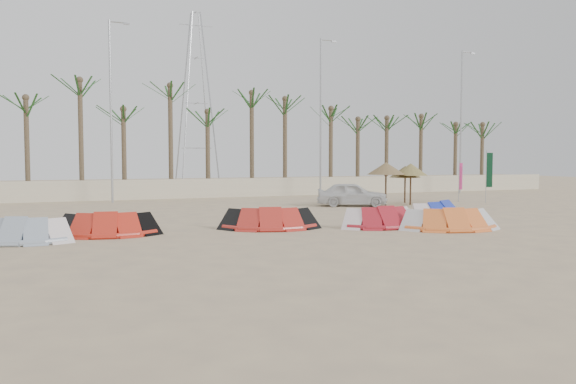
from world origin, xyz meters
name	(u,v)px	position (x,y,z in m)	size (l,w,h in m)	color
ground	(357,243)	(0.00, 0.00, 0.00)	(120.00, 120.00, 0.00)	tan
boundary_wall	(202,188)	(0.00, 22.00, 0.65)	(60.00, 0.30, 1.30)	beige
palm_line	(206,105)	(0.67, 23.50, 6.44)	(52.00, 4.00, 7.70)	brown
lamp_b	(111,108)	(-5.96, 20.00, 5.77)	(1.25, 0.14, 11.00)	#A5A8AD
lamp_c	(321,114)	(8.04, 20.00, 5.77)	(1.25, 0.14, 11.00)	#A5A8AD
lamp_d	(461,119)	(20.04, 20.00, 5.77)	(1.25, 0.14, 11.00)	#A5A8AD
pylon	(197,193)	(1.00, 28.00, 0.00)	(3.00, 3.00, 14.00)	#A5A8AD
kite_grey	(20,229)	(-10.05, 4.30, 0.42)	(3.57, 2.40, 0.90)	#929FAF
kite_red_left	(106,223)	(-7.32, 5.02, 0.42)	(3.70, 2.03, 0.90)	red
kite_red_mid	(267,217)	(-1.39, 4.71, 0.42)	(3.97, 2.36, 0.90)	red
kite_red_right	(379,216)	(2.86, 3.44, 0.42)	(3.35, 1.62, 0.90)	#AE1D28
kite_orange	(445,218)	(4.88, 1.94, 0.42)	(3.93, 2.34, 0.90)	orange
kite_blue	(435,209)	(6.72, 5.07, 0.42)	(3.90, 2.75, 0.90)	#2238BF
parasol_left	(386,168)	(8.40, 11.99, 2.12)	(2.17, 2.17, 2.48)	#4C331E
parasol_mid	(411,169)	(10.02, 11.93, 2.06)	(1.97, 1.97, 2.41)	#4C331E
parasol_right	(405,172)	(10.54, 13.29, 1.89)	(1.93, 1.93, 2.24)	#4C331E
flag_pink	(461,177)	(14.22, 12.66, 1.52)	(0.44, 0.19, 2.56)	#A5A8AD
flag_green	(488,171)	(15.29, 11.47, 1.91)	(0.45, 0.08, 3.22)	#A5A8AD
car	(352,194)	(6.44, 12.38, 0.68)	(1.60, 3.97, 1.35)	silver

